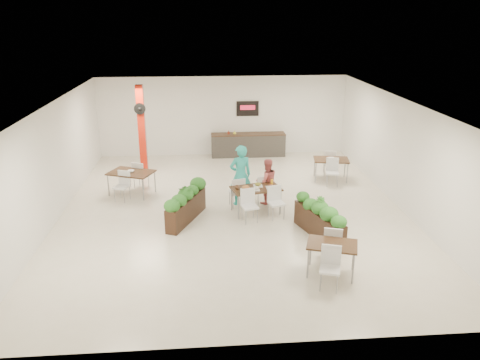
% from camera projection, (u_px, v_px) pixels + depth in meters
% --- Properties ---
extents(ground, '(12.00, 12.00, 0.00)m').
position_uv_depth(ground, '(233.00, 210.00, 13.87)').
color(ground, beige).
rests_on(ground, ground).
extents(room_shell, '(10.10, 12.10, 3.22)m').
position_uv_depth(room_shell, '(233.00, 145.00, 13.21)').
color(room_shell, white).
rests_on(room_shell, ground).
extents(red_column, '(0.40, 0.41, 3.20)m').
position_uv_depth(red_column, '(142.00, 129.00, 16.66)').
color(red_column, '#B71E0C').
rests_on(red_column, ground).
extents(service_counter, '(3.00, 0.64, 2.20)m').
position_uv_depth(service_counter, '(248.00, 144.00, 19.10)').
color(service_counter, '#312F2B').
rests_on(service_counter, ground).
extents(main_table, '(1.56, 1.86, 0.92)m').
position_uv_depth(main_table, '(256.00, 192.00, 13.56)').
color(main_table, black).
rests_on(main_table, ground).
extents(diner_man, '(0.76, 0.59, 1.86)m').
position_uv_depth(diner_man, '(240.00, 175.00, 14.05)').
color(diner_man, '#28AFA6').
rests_on(diner_man, ground).
extents(diner_woman, '(0.79, 0.68, 1.42)m').
position_uv_depth(diner_woman, '(267.00, 181.00, 14.19)').
color(diner_woman, '#D05C5D').
rests_on(diner_woman, ground).
extents(planter_left, '(1.10, 1.96, 1.10)m').
position_uv_depth(planter_left, '(186.00, 203.00, 13.03)').
color(planter_left, black).
rests_on(planter_left, ground).
extents(planter_right, '(0.95, 2.03, 1.11)m').
position_uv_depth(planter_right, '(319.00, 218.00, 12.09)').
color(planter_right, black).
rests_on(planter_right, ground).
extents(side_table_a, '(1.61, 1.66, 0.92)m').
position_uv_depth(side_table_a, '(131.00, 175.00, 14.95)').
color(side_table_a, black).
rests_on(side_table_a, ground).
extents(side_table_b, '(1.31, 1.67, 0.92)m').
position_uv_depth(side_table_b, '(331.00, 162.00, 16.28)').
color(side_table_b, black).
rests_on(side_table_b, ground).
extents(side_table_c, '(1.25, 1.67, 0.92)m').
position_uv_depth(side_table_c, '(332.00, 249.00, 10.28)').
color(side_table_c, black).
rests_on(side_table_c, ground).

